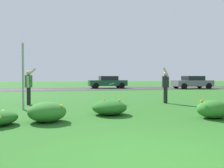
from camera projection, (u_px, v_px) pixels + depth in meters
name	position (u px, v px, depth m)	size (l,w,h in m)	color
ground_plane	(80.00, 98.00, 14.55)	(120.00, 120.00, 0.00)	#26601E
highway_strip	(70.00, 89.00, 25.63)	(120.00, 7.65, 0.01)	#2D2D30
highway_center_stripe	(70.00, 89.00, 25.63)	(120.00, 0.16, 0.00)	yellow
daylily_clump_front_right	(214.00, 109.00, 7.35)	(1.08, 0.89, 0.59)	#2D7526
daylily_clump_mid_right	(47.00, 112.00, 6.77)	(1.09, 1.12, 0.57)	#2D7526
daylily_clump_front_left	(109.00, 107.00, 8.09)	(1.19, 1.27, 0.53)	#23661E
sign_post_near_path	(23.00, 76.00, 9.33)	(0.07, 0.10, 2.64)	#93969B
person_thrower_green_shirt	(29.00, 84.00, 11.00)	(0.51, 0.51, 1.74)	#287038
person_catcher_dark_shirt	(165.00, 85.00, 11.67)	(0.41, 0.50, 1.78)	#232328
frisbee_pale_blue	(112.00, 84.00, 11.58)	(0.26, 0.26, 0.11)	#ADD6E5
car_gray_leftmost	(192.00, 82.00, 27.15)	(4.50, 2.00, 1.45)	slate
car_dark_green_center_left	(108.00, 82.00, 28.35)	(4.50, 2.00, 1.45)	#194C2D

